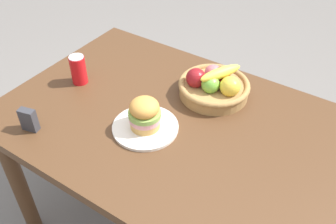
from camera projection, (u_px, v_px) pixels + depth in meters
name	position (u px, v px, depth m)	size (l,w,h in m)	color
dining_table	(180.00, 143.00, 1.48)	(1.40, 0.90, 0.75)	#4C301C
plate	(145.00, 127.00, 1.39)	(0.25, 0.25, 0.01)	silver
sandwich	(145.00, 113.00, 1.35)	(0.12, 0.12, 0.12)	tan
soda_can	(78.00, 70.00, 1.58)	(0.07, 0.07, 0.13)	red
fruit_basket	(214.00, 85.00, 1.52)	(0.29, 0.29, 0.14)	#9E7542
napkin_holder	(29.00, 120.00, 1.36)	(0.06, 0.03, 0.09)	#333338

